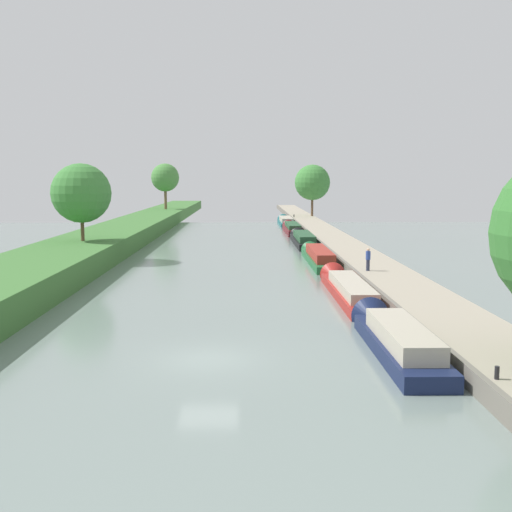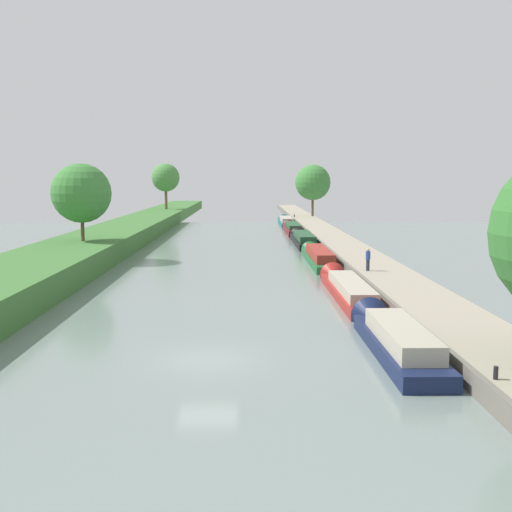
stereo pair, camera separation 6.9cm
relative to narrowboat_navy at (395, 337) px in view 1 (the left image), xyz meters
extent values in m
plane|color=slate|center=(-8.12, -1.33, -0.57)|extent=(160.00, 160.00, 0.00)
cube|color=#9E937F|center=(3.69, -1.33, -0.16)|extent=(4.20, 260.00, 0.80)
cube|color=#6B665B|center=(1.46, -1.33, -0.14)|extent=(0.25, 260.00, 0.85)
cube|color=#141E42|center=(0.00, -0.84, -0.23)|extent=(2.10, 9.73, 0.67)
cube|color=#B2A893|center=(0.00, -1.33, 0.48)|extent=(1.72, 6.81, 0.76)
cone|color=#141E42|center=(0.00, 4.66, -0.23)|extent=(1.99, 1.26, 1.99)
cube|color=maroon|center=(0.02, 11.74, -0.28)|extent=(2.01, 12.86, 0.56)
cube|color=#B2A893|center=(0.02, 11.09, 0.31)|extent=(1.65, 9.00, 0.62)
cone|color=maroon|center=(0.02, 18.77, -0.28)|extent=(1.91, 1.21, 1.91)
cube|color=#1E6033|center=(-0.05, 27.47, -0.26)|extent=(1.88, 13.11, 0.61)
cube|color=maroon|center=(-0.05, 26.81, 0.43)|extent=(1.54, 9.18, 0.78)
cone|color=#1E6033|center=(-0.05, 34.59, -0.26)|extent=(1.79, 1.13, 1.79)
cube|color=black|center=(0.04, 42.96, -0.23)|extent=(2.11, 13.26, 0.67)
cube|color=#234C2D|center=(0.04, 42.30, 0.46)|extent=(1.73, 9.28, 0.71)
cone|color=black|center=(0.04, 50.22, -0.23)|extent=(2.01, 1.27, 2.01)
cube|color=maroon|center=(-0.08, 58.06, -0.17)|extent=(1.95, 13.23, 0.79)
cube|color=#234C2D|center=(-0.08, 57.40, 0.52)|extent=(1.60, 9.26, 0.59)
cone|color=maroon|center=(-0.08, 65.27, -0.17)|extent=(1.85, 1.17, 1.85)
cube|color=#195B60|center=(0.03, 73.45, -0.29)|extent=(2.17, 12.25, 0.56)
cube|color=#B2A893|center=(0.03, 72.83, 0.34)|extent=(1.78, 8.58, 0.70)
cone|color=#195B60|center=(0.03, 80.22, -0.29)|extent=(2.06, 1.30, 2.06)
cylinder|color=brown|center=(5.37, 82.98, 2.37)|extent=(0.42, 0.42, 4.27)
sphere|color=#3D7F38|center=(5.37, 82.98, 6.24)|extent=(6.33, 6.33, 6.33)
cylinder|color=brown|center=(-21.27, 28.90, 2.76)|extent=(0.32, 0.32, 2.84)
sphere|color=#3D7F38|center=(-21.27, 28.90, 5.64)|extent=(5.32, 5.32, 5.32)
cylinder|color=brown|center=(-21.29, 86.46, 3.52)|extent=(0.50, 0.50, 4.36)
sphere|color=#47843D|center=(-21.29, 86.46, 7.11)|extent=(5.12, 5.12, 5.12)
cylinder|color=#282D42|center=(2.38, 17.84, 0.65)|extent=(0.26, 0.26, 0.82)
cylinder|color=#28428E|center=(2.38, 17.84, 1.37)|extent=(0.34, 0.34, 0.62)
sphere|color=tan|center=(2.38, 17.84, 1.79)|extent=(0.22, 0.22, 0.22)
cylinder|color=black|center=(1.89, -6.37, 0.46)|extent=(0.16, 0.16, 0.45)
cylinder|color=black|center=(1.89, 80.13, 0.46)|extent=(0.16, 0.16, 0.45)
camera|label=1|loc=(-6.55, -25.99, 6.95)|focal=42.69mm
camera|label=2|loc=(-6.48, -26.00, 6.95)|focal=42.69mm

